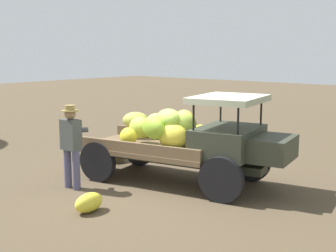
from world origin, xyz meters
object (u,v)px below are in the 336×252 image
Objects in this scene: truck at (190,140)px; wooden_crate at (112,153)px; farmer at (71,142)px; loose_banana_bunch at (89,203)px.

wooden_crate is at bearing 161.30° from truck.
truck is 2.75× the size of farmer.
farmer is at bearing 152.09° from loose_banana_bunch.
truck reaches higher than wooden_crate.
wooden_crate is (-1.13, 2.12, -0.76)m from farmer.
farmer is 1.67m from loose_banana_bunch.
truck is at bearing -8.13° from wooden_crate.
farmer is 2.91× the size of loose_banana_bunch.
truck is 2.38m from farmer.
loose_banana_bunch is at bearing -119.33° from farmer.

